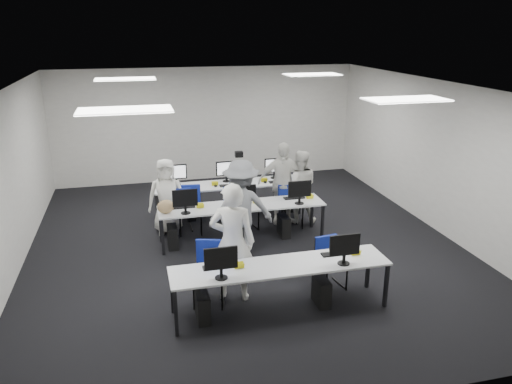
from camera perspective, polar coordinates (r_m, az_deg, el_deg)
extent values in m
plane|color=black|center=(9.69, -1.32, -5.96)|extent=(9.00, 9.00, 0.00)
plane|color=white|center=(8.88, -1.47, 11.94)|extent=(9.00, 9.00, 0.00)
cube|color=beige|center=(13.48, -5.61, 7.69)|extent=(8.00, 0.02, 3.00)
cube|color=beige|center=(5.18, 9.74, -10.84)|extent=(8.00, 0.02, 3.00)
cube|color=beige|center=(9.21, -26.47, 0.67)|extent=(0.02, 9.00, 3.00)
cube|color=beige|center=(10.74, 19.97, 3.85)|extent=(0.02, 9.00, 3.00)
cube|color=white|center=(6.69, -14.75, 9.05)|extent=(1.20, 0.60, 0.02)
cube|color=white|center=(7.75, 16.77, 10.10)|extent=(1.20, 0.60, 0.02)
cube|color=white|center=(10.66, -14.72, 12.39)|extent=(1.20, 0.60, 0.02)
cube|color=white|center=(11.35, 6.43, 13.21)|extent=(1.20, 0.60, 0.02)
cube|color=silver|center=(7.29, 2.83, -8.45)|extent=(3.20, 0.70, 0.03)
cube|color=black|center=(6.97, -9.15, -13.52)|extent=(0.05, 0.05, 0.70)
cube|color=black|center=(7.48, -9.58, -11.12)|extent=(0.05, 0.05, 0.70)
cube|color=black|center=(7.77, 14.64, -10.31)|extent=(0.05, 0.05, 0.70)
cube|color=black|center=(8.23, 12.68, -8.42)|extent=(0.05, 0.05, 0.70)
cube|color=silver|center=(9.60, -1.62, -1.60)|extent=(3.20, 0.70, 0.03)
cube|color=black|center=(9.27, -10.62, -5.10)|extent=(0.05, 0.05, 0.70)
cube|color=black|center=(9.83, -10.86, -3.73)|extent=(0.05, 0.05, 0.70)
cube|color=black|center=(9.89, 7.60, -3.40)|extent=(0.05, 0.05, 0.70)
cube|color=black|center=(10.41, 6.41, -2.21)|extent=(0.05, 0.05, 0.70)
cube|color=silver|center=(10.90, -3.20, 0.87)|extent=(3.20, 0.70, 0.03)
cube|color=black|center=(10.57, -11.13, -2.13)|extent=(0.05, 0.05, 0.70)
cube|color=black|center=(11.14, -11.31, -1.07)|extent=(0.05, 0.05, 0.70)
cube|color=black|center=(11.12, 5.00, -0.80)|extent=(0.05, 0.05, 0.70)
cube|color=black|center=(11.66, 4.05, 0.15)|extent=(0.05, 0.05, 0.70)
cube|color=#0C229F|center=(6.80, -4.04, -7.57)|extent=(0.46, 0.04, 0.32)
cube|color=black|center=(7.22, -4.43, -8.54)|extent=(0.42, 0.14, 0.02)
ellipsoid|color=black|center=(7.26, -2.08, -8.24)|extent=(0.07, 0.10, 0.04)
cube|color=black|center=(7.32, -6.12, -12.92)|extent=(0.18, 0.40, 0.42)
cube|color=white|center=(7.29, 10.10, -5.97)|extent=(0.46, 0.04, 0.32)
cube|color=black|center=(7.68, 9.02, -6.98)|extent=(0.42, 0.14, 0.02)
ellipsoid|color=black|center=(7.79, 11.08, -6.66)|extent=(0.07, 0.10, 0.04)
cube|color=black|center=(7.72, 7.48, -11.20)|extent=(0.18, 0.40, 0.42)
cube|color=white|center=(9.17, -8.12, -0.68)|extent=(0.46, 0.04, 0.32)
cube|color=black|center=(9.56, -8.25, -1.70)|extent=(0.42, 0.14, 0.02)
ellipsoid|color=black|center=(9.59, -6.47, -1.51)|extent=(0.07, 0.10, 0.04)
cube|color=black|center=(9.61, -9.50, -5.07)|extent=(0.18, 0.40, 0.42)
cube|color=white|center=(9.33, -1.40, -0.15)|extent=(0.46, 0.04, 0.32)
cube|color=black|center=(9.72, -1.80, -1.18)|extent=(0.42, 0.14, 0.02)
ellipsoid|color=black|center=(9.78, -0.08, -0.99)|extent=(0.07, 0.10, 0.04)
cube|color=black|center=(9.74, -3.03, -4.51)|extent=(0.18, 0.40, 0.42)
cube|color=white|center=(9.61, 5.01, 0.36)|extent=(0.46, 0.04, 0.32)
cube|color=black|center=(9.99, 4.38, -0.66)|extent=(0.42, 0.14, 0.02)
ellipsoid|color=black|center=(10.09, 6.00, -0.48)|extent=(0.07, 0.10, 0.04)
cube|color=black|center=(9.99, 3.19, -3.91)|extent=(0.18, 0.40, 0.42)
cube|color=white|center=(10.84, -9.13, 2.30)|extent=(0.46, 0.04, 0.32)
cube|color=black|center=(10.62, -8.89, 0.33)|extent=(0.42, 0.14, 0.02)
ellipsoid|color=black|center=(10.60, -10.51, 0.25)|extent=(0.07, 0.10, 0.04)
cube|color=black|center=(10.95, -7.53, -1.98)|extent=(0.18, 0.40, 0.42)
cube|color=white|center=(10.98, -3.41, 2.71)|extent=(0.46, 0.04, 0.32)
cube|color=black|center=(10.76, -3.06, 0.78)|extent=(0.42, 0.14, 0.02)
ellipsoid|color=black|center=(10.71, -4.64, 0.70)|extent=(0.07, 0.10, 0.04)
cube|color=black|center=(11.11, -1.89, -1.52)|extent=(0.18, 0.40, 0.42)
cube|color=white|center=(11.22, 2.13, 3.08)|extent=(0.46, 0.04, 0.32)
cube|color=black|center=(11.01, 2.57, 1.20)|extent=(0.42, 0.14, 0.02)
ellipsoid|color=black|center=(10.93, 1.06, 1.13)|extent=(0.07, 0.10, 0.04)
cube|color=black|center=(11.37, 3.54, -1.06)|extent=(0.18, 0.40, 0.42)
cube|color=navy|center=(7.61, -5.34, -9.24)|extent=(0.56, 0.55, 0.06)
cube|color=navy|center=(7.68, -5.20, -6.73)|extent=(0.44, 0.17, 0.38)
cube|color=navy|center=(8.10, 8.55, -8.05)|extent=(0.46, 0.44, 0.05)
cube|color=navy|center=(8.14, 7.97, -6.04)|extent=(0.39, 0.10, 0.33)
cube|color=navy|center=(10.16, -7.53, -2.01)|extent=(0.50, 0.48, 0.06)
cube|color=navy|center=(10.26, -7.61, -0.19)|extent=(0.44, 0.10, 0.38)
cube|color=navy|center=(10.25, -1.34, -1.60)|extent=(0.55, 0.54, 0.06)
cube|color=navy|center=(10.34, -1.85, 0.20)|extent=(0.45, 0.15, 0.38)
cube|color=navy|center=(10.47, 4.19, -1.20)|extent=(0.58, 0.57, 0.06)
cube|color=navy|center=(10.58, 4.21, 0.60)|extent=(0.44, 0.18, 0.38)
cube|color=navy|center=(10.36, -8.69, -1.68)|extent=(0.46, 0.44, 0.06)
cube|color=navy|center=(10.07, -8.64, -0.63)|extent=(0.44, 0.06, 0.37)
cube|color=navy|center=(10.39, -2.56, -1.44)|extent=(0.52, 0.50, 0.06)
cube|color=navy|center=(10.11, -2.55, -0.42)|extent=(0.43, 0.12, 0.37)
cube|color=navy|center=(10.68, 3.55, -1.03)|extent=(0.51, 0.49, 0.06)
cube|color=navy|center=(10.41, 3.66, -0.08)|extent=(0.41, 0.14, 0.35)
ellipsoid|color=#926E4B|center=(9.29, -10.28, -1.66)|extent=(0.34, 0.25, 0.26)
imported|color=silver|center=(7.51, -2.70, -5.76)|extent=(0.78, 0.63, 1.86)
imported|color=silver|center=(10.57, 5.00, 0.63)|extent=(0.89, 0.78, 1.56)
imported|color=silver|center=(10.12, -10.16, -0.50)|extent=(0.79, 0.55, 1.53)
imported|color=silver|center=(10.48, 3.01, 1.04)|extent=(1.10, 0.68, 1.74)
imported|color=slate|center=(8.96, -1.71, -1.88)|extent=(1.19, 0.72, 1.79)
cube|color=black|center=(8.84, -1.96, 4.33)|extent=(0.15, 0.19, 0.10)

